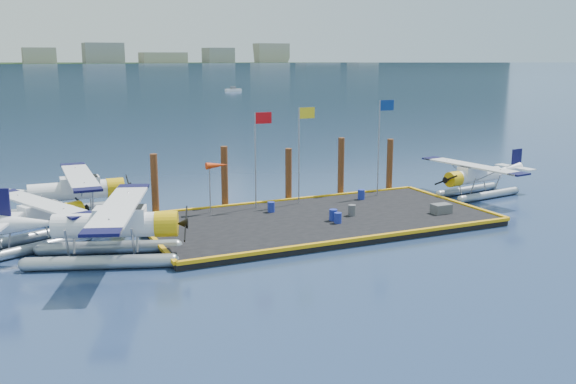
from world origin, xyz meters
The scene contains 23 objects.
ground centered at (0.00, 0.00, 0.00)m, with size 4000.00×4000.00×0.00m, color navy.
dock centered at (0.00, 0.00, 0.20)m, with size 20.00×10.00×0.40m, color black.
dock_bumpers centered at (0.00, 0.00, 0.49)m, with size 20.25×10.25×0.18m, color #D99B0C, non-canonical shape.
far_backdrop centered at (239.91, 1737.52, 9.45)m, with size 3050.00×2050.00×810.00m.
seaplane_a centered at (-12.36, -2.14, 1.62)m, with size 9.70×10.33×3.71m.
seaplane_b centered at (-15.62, 1.97, 1.36)m, with size 8.11×8.52×3.12m.
seaplane_c centered at (-13.03, 7.52, 1.54)m, with size 9.00×9.91×3.53m.
seaplane_d centered at (13.52, 2.08, 1.34)m, with size 7.93×8.73×3.09m.
drum_1 centered at (0.40, -1.05, 0.73)m, with size 0.47×0.47×0.66m, color navy.
drum_2 centered at (2.00, -0.47, 0.73)m, with size 0.47×0.47×0.66m, color #505054.
drum_3 centered at (0.37, -1.67, 0.71)m, with size 0.43×0.43×0.61m, color navy.
drum_4 centered at (4.83, 3.15, 0.73)m, with size 0.47×0.47×0.66m, color navy.
drum_5 centered at (-2.06, 2.39, 0.71)m, with size 0.45×0.45×0.63m, color navy.
crate centered at (7.26, -2.22, 0.69)m, with size 1.15×0.76×0.57m, color #505054.
flagpole_red centered at (-2.29, 3.80, 4.40)m, with size 1.14×0.08×6.00m.
flagpole_yellow centered at (0.70, 3.80, 4.51)m, with size 1.14×0.08×6.20m.
flagpole_blue centered at (6.70, 3.80, 4.69)m, with size 1.14×0.08×6.50m.
windsock centered at (-5.03, 3.80, 3.23)m, with size 1.40×0.44×3.12m.
piling_0 centered at (-8.50, 5.40, 2.00)m, with size 0.44×0.44×4.00m, color #4F2F16.
piling_1 centered at (-4.00, 5.40, 2.10)m, with size 0.44×0.44×4.20m, color #4F2F16.
piling_2 centered at (0.50, 5.40, 1.90)m, with size 0.44×0.44×3.80m, color #4F2F16.
piling_3 centered at (4.50, 5.40, 2.15)m, with size 0.44×0.44×4.30m, color #4F2F16.
piling_4 centered at (8.50, 5.40, 2.00)m, with size 0.44×0.44×4.00m, color #4F2F16.
Camera 1 is at (-17.05, -32.88, 9.79)m, focal length 40.00 mm.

